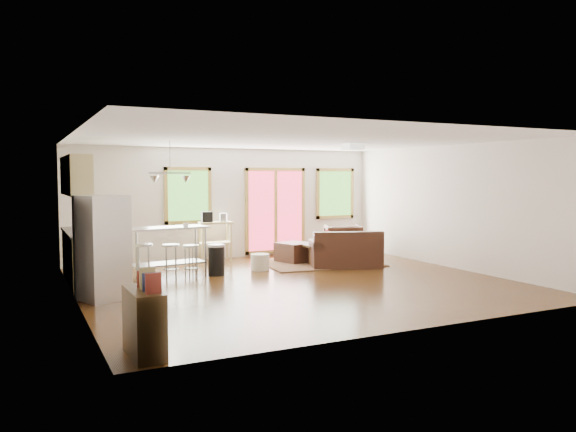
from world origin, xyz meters
name	(u,v)px	position (x,y,z in m)	size (l,w,h in m)	color
floor	(295,283)	(0.00, 0.00, -0.01)	(7.50, 7.00, 0.02)	#341E0B
ceiling	(295,139)	(0.00, 0.00, 2.61)	(7.50, 7.00, 0.02)	white
back_wall	(229,203)	(0.00, 3.51, 1.30)	(7.50, 0.02, 2.60)	beige
left_wall	(74,218)	(-3.76, 0.00, 1.30)	(0.02, 7.00, 2.60)	beige
right_wall	(455,207)	(3.76, 0.00, 1.30)	(0.02, 7.00, 2.60)	beige
front_wall	(421,227)	(0.00, -3.51, 1.30)	(7.50, 0.02, 2.60)	beige
window_left	(188,196)	(-1.00, 3.46, 1.50)	(1.10, 0.05, 1.30)	#2A531C
french_doors	(276,211)	(1.20, 3.46, 1.10)	(1.60, 0.05, 2.10)	#AB243B
window_right	(335,193)	(2.90, 3.46, 1.50)	(1.10, 0.05, 1.30)	#2A531C
rug	(319,263)	(1.51, 1.81, 0.01)	(2.48, 1.91, 0.02)	#40532F
loveseat	(346,253)	(1.76, 1.09, 0.31)	(1.67, 1.29, 0.79)	black
coffee_table	(324,246)	(1.64, 1.83, 0.38)	(1.12, 0.69, 0.44)	#342511
armchair	(343,239)	(2.50, 2.42, 0.43)	(0.83, 0.78, 0.86)	black
ottoman	(294,252)	(1.08, 2.18, 0.22)	(0.67, 0.67, 0.45)	black
pouf	(260,262)	(-0.04, 1.55, 0.17)	(0.38, 0.38, 0.33)	beige
vase	(328,239)	(1.81, 1.92, 0.52)	(0.25, 0.26, 0.33)	silver
cabinets	(82,232)	(-3.49, 1.70, 0.93)	(0.64, 2.24, 2.30)	tan
refrigerator	(103,248)	(-3.34, 0.06, 0.82)	(0.85, 0.84, 1.64)	#B7BABC
island	(168,242)	(-1.93, 1.65, 0.66)	(1.59, 0.80, 0.96)	#B7BABC
cup	(186,225)	(-1.61, 1.52, 1.00)	(0.11, 0.09, 0.11)	white
bar_stool_a	(144,254)	(-2.48, 1.22, 0.53)	(0.41, 0.41, 0.71)	#B7BABC
bar_stool_b	(171,253)	(-1.97, 1.26, 0.50)	(0.37, 0.37, 0.67)	#B7BABC
bar_stool_c	(191,253)	(-1.58, 1.27, 0.47)	(0.36, 0.36, 0.64)	#B7BABC
trash_can	(216,260)	(-1.05, 1.34, 0.31)	(0.34, 0.34, 0.61)	black
kitchen_cart	(214,227)	(-0.49, 3.14, 0.78)	(0.80, 0.57, 1.14)	tan
bookshelf	(144,321)	(-3.35, -3.02, 0.37)	(0.33, 0.81, 0.95)	#342511
ceiling_flush	(353,147)	(1.60, 0.60, 2.53)	(0.35, 0.35, 0.12)	white
pendant_light	(170,178)	(-1.90, 1.50, 1.90)	(0.80, 0.18, 0.79)	gray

